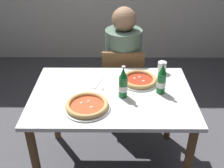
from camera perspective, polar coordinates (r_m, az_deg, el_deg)
ground_plane at (r=2.51m, az=-0.01°, el=-16.40°), size 8.00×8.00×0.00m
dining_table_main at (r=2.08m, az=-0.01°, el=-4.58°), size 1.20×0.80×0.75m
chair_behind_table at (r=2.68m, az=2.22°, el=0.45°), size 0.42×0.42×0.85m
diner_seated at (r=2.67m, az=2.30°, el=2.88°), size 0.34×0.34×1.21m
pizza_margherita_near at (r=1.86m, az=-5.28°, el=-4.54°), size 0.32×0.32×0.04m
pizza_marinara_far at (r=2.15m, az=5.79°, el=0.85°), size 0.30×0.30×0.04m
beer_bottle_left at (r=2.01m, az=10.39°, el=0.78°), size 0.07×0.07×0.25m
beer_bottle_center at (r=1.93m, az=2.35°, el=-0.02°), size 0.07×0.07×0.25m
napkin_with_cutlery at (r=2.13m, az=-2.19°, el=0.15°), size 0.22×0.22×0.01m
paper_cup at (r=2.31m, az=10.46°, el=3.48°), size 0.07×0.07×0.09m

